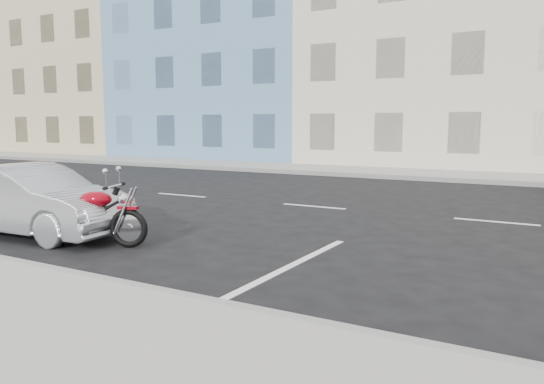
# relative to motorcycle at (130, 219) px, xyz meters

# --- Properties ---
(ground) EXTENTS (120.00, 120.00, 0.00)m
(ground) POSITION_rel_motorcycle_xyz_m (2.70, 5.25, -0.45)
(ground) COLOR black
(ground) RESTS_ON ground
(sidewalk_far) EXTENTS (80.00, 3.40, 0.15)m
(sidewalk_far) POSITION_rel_motorcycle_xyz_m (-2.30, 13.95, -0.38)
(sidewalk_far) COLOR gray
(sidewalk_far) RESTS_ON ground
(curb_far) EXTENTS (80.00, 0.12, 0.16)m
(curb_far) POSITION_rel_motorcycle_xyz_m (-2.30, 12.25, -0.37)
(curb_far) COLOR gray
(curb_far) RESTS_ON ground
(bldg_far_west) EXTENTS (12.00, 12.00, 12.00)m
(bldg_far_west) POSITION_rel_motorcycle_xyz_m (-23.30, 21.55, 5.55)
(bldg_far_west) COLOR #C1B186
(bldg_far_west) RESTS_ON ground
(bldg_blue) EXTENTS (12.00, 12.00, 13.00)m
(bldg_blue) POSITION_rel_motorcycle_xyz_m (-11.30, 21.55, 6.05)
(bldg_blue) COLOR #5D82A9
(bldg_blue) RESTS_ON ground
(bldg_cream) EXTENTS (12.00, 12.00, 11.50)m
(bldg_cream) POSITION_rel_motorcycle_xyz_m (0.70, 21.55, 5.30)
(bldg_cream) COLOR beige
(bldg_cream) RESTS_ON ground
(motorcycle) EXTENTS (1.88, 0.92, 0.99)m
(motorcycle) POSITION_rel_motorcycle_xyz_m (0.00, 0.00, 0.00)
(motorcycle) COLOR black
(motorcycle) RESTS_ON ground
(sedan_silver) EXTENTS (3.84, 1.58, 1.24)m
(sedan_silver) POSITION_rel_motorcycle_xyz_m (-2.19, -0.16, 0.17)
(sedan_silver) COLOR #9A9CA1
(sedan_silver) RESTS_ON ground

